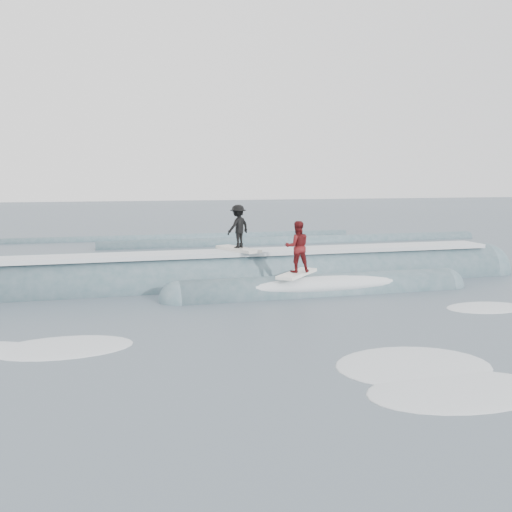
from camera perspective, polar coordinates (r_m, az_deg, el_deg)
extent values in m
plane|color=#3E4E5B|center=(13.45, 6.60, -7.90)|extent=(160.00, 160.00, 0.00)
cylinder|color=#3C5B65|center=(19.73, -0.77, -2.78)|extent=(18.85, 2.06, 2.06)
sphere|color=#3C5B65|center=(23.88, 21.69, -1.48)|extent=(2.06, 2.06, 2.06)
cylinder|color=#3C5B65|center=(18.23, 6.48, -3.72)|extent=(9.00, 1.23, 1.23)
sphere|color=#3C5B65|center=(17.10, -7.70, -4.51)|extent=(1.23, 1.23, 1.23)
sphere|color=#3C5B65|center=(20.31, 18.37, -2.88)|extent=(1.23, 1.23, 1.23)
cube|color=silver|center=(19.55, -0.78, 0.38)|extent=(18.00, 1.30, 0.14)
ellipsoid|color=silver|center=(18.17, 6.50, -2.79)|extent=(7.60, 1.30, 0.60)
cube|color=silver|center=(19.45, -1.79, 0.70)|extent=(1.24, 2.06, 0.10)
imported|color=black|center=(19.37, -1.80, 2.99)|extent=(1.09, 0.98, 1.46)
cube|color=white|center=(17.83, 4.12, -1.77)|extent=(1.76, 1.84, 0.10)
imported|color=#5B1113|center=(17.70, 4.15, 0.94)|extent=(0.84, 0.69, 1.60)
ellipsoid|color=silver|center=(17.39, 21.98, -4.81)|extent=(2.46, 1.68, 0.10)
ellipsoid|color=silver|center=(10.66, 19.50, -12.58)|extent=(2.81, 1.91, 0.10)
ellipsoid|color=silver|center=(11.72, 15.46, -10.52)|extent=(2.93, 2.00, 0.10)
ellipsoid|color=silver|center=(13.13, -18.74, -8.66)|extent=(3.15, 2.15, 0.10)
cylinder|color=#3C5B65|center=(32.06, 4.29, 1.30)|extent=(22.00, 0.80, 0.80)
cylinder|color=#3C5B65|center=(34.46, -8.09, 1.70)|extent=(22.00, 0.60, 0.60)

